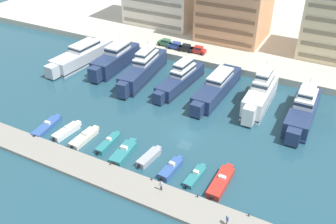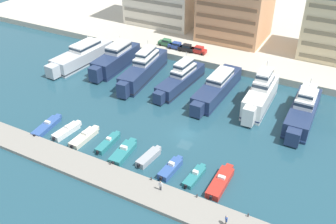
% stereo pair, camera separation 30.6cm
% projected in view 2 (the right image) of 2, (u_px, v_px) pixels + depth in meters
% --- Properties ---
extents(ground_plane, '(400.00, 400.00, 0.00)m').
position_uv_depth(ground_plane, '(185.00, 134.00, 68.42)').
color(ground_plane, '#234C5B').
extents(quay_promenade, '(180.00, 70.00, 1.64)m').
position_uv_depth(quay_promenade, '(274.00, 26.00, 114.04)').
color(quay_promenade, beige).
rests_on(quay_promenade, ground).
extents(pier_dock, '(120.00, 5.16, 0.60)m').
position_uv_depth(pier_dock, '(138.00, 189.00, 56.22)').
color(pier_dock, gray).
rests_on(pier_dock, ground).
extents(yacht_silver_far_left, '(6.35, 20.80, 6.65)m').
position_uv_depth(yacht_silver_far_left, '(82.00, 56.00, 92.68)').
color(yacht_silver_far_left, silver).
rests_on(yacht_silver_far_left, ground).
extents(yacht_navy_left, '(4.79, 18.25, 7.48)m').
position_uv_depth(yacht_navy_left, '(116.00, 59.00, 90.23)').
color(yacht_navy_left, navy).
rests_on(yacht_navy_left, ground).
extents(yacht_navy_mid_left, '(5.66, 21.09, 8.33)m').
position_uv_depth(yacht_navy_mid_left, '(144.00, 69.00, 85.62)').
color(yacht_navy_mid_left, navy).
rests_on(yacht_navy_mid_left, ground).
extents(yacht_navy_center_left, '(4.84, 18.65, 7.45)m').
position_uv_depth(yacht_navy_center_left, '(181.00, 78.00, 82.50)').
color(yacht_navy_center_left, navy).
rests_on(yacht_navy_center_left, ground).
extents(yacht_navy_center, '(4.72, 20.81, 6.32)m').
position_uv_depth(yacht_navy_center, '(217.00, 87.00, 79.41)').
color(yacht_navy_center, navy).
rests_on(yacht_navy_center, ground).
extents(yacht_white_center_right, '(4.23, 16.94, 9.35)m').
position_uv_depth(yacht_white_center_right, '(260.00, 94.00, 74.98)').
color(yacht_white_center_right, white).
rests_on(yacht_white_center_right, ground).
extents(yacht_navy_mid_right, '(4.68, 19.03, 7.96)m').
position_uv_depth(yacht_navy_mid_right, '(303.00, 110.00, 71.21)').
color(yacht_navy_mid_right, navy).
rests_on(yacht_navy_mid_right, ground).
extents(motorboat_blue_far_left, '(2.60, 7.68, 1.31)m').
position_uv_depth(motorboat_blue_far_left, '(47.00, 126.00, 69.85)').
color(motorboat_blue_far_left, '#33569E').
rests_on(motorboat_blue_far_left, ground).
extents(motorboat_white_left, '(2.18, 6.58, 1.45)m').
position_uv_depth(motorboat_white_left, '(67.00, 131.00, 68.35)').
color(motorboat_white_left, white).
rests_on(motorboat_white_left, ground).
extents(motorboat_cream_mid_left, '(2.08, 7.10, 1.43)m').
position_uv_depth(motorboat_cream_mid_left, '(84.00, 137.00, 66.84)').
color(motorboat_cream_mid_left, beige).
rests_on(motorboat_cream_mid_left, ground).
extents(motorboat_teal_center_left, '(1.64, 6.66, 1.36)m').
position_uv_depth(motorboat_teal_center_left, '(108.00, 143.00, 65.47)').
color(motorboat_teal_center_left, teal).
rests_on(motorboat_teal_center_left, ground).
extents(motorboat_teal_center, '(2.62, 7.28, 1.55)m').
position_uv_depth(motorboat_teal_center, '(123.00, 152.00, 63.29)').
color(motorboat_teal_center, teal).
rests_on(motorboat_teal_center, ground).
extents(motorboat_grey_center_right, '(2.13, 5.99, 1.09)m').
position_uv_depth(motorboat_grey_center_right, '(149.00, 157.00, 62.06)').
color(motorboat_grey_center_right, '#9EA3A8').
rests_on(motorboat_grey_center_right, ground).
extents(motorboat_blue_mid_right, '(2.00, 6.22, 1.61)m').
position_uv_depth(motorboat_blue_mid_right, '(171.00, 168.00, 59.71)').
color(motorboat_blue_mid_right, '#33569E').
rests_on(motorboat_blue_mid_right, ground).
extents(motorboat_teal_right, '(1.95, 6.13, 1.23)m').
position_uv_depth(motorboat_teal_right, '(195.00, 176.00, 58.47)').
color(motorboat_teal_right, teal).
rests_on(motorboat_teal_right, ground).
extents(motorboat_red_far_right, '(2.11, 8.14, 1.49)m').
position_uv_depth(motorboat_red_far_right, '(221.00, 182.00, 57.09)').
color(motorboat_red_far_right, red).
rests_on(motorboat_red_far_right, ground).
extents(car_green_far_left, '(4.12, 1.96, 1.80)m').
position_uv_depth(car_green_far_left, '(166.00, 42.00, 98.36)').
color(car_green_far_left, '#2D6642').
rests_on(car_green_far_left, quay_promenade).
extents(car_blue_left, '(4.18, 2.08, 1.80)m').
position_uv_depth(car_blue_left, '(176.00, 45.00, 96.60)').
color(car_blue_left, '#28428E').
rests_on(car_blue_left, quay_promenade).
extents(car_black_mid_left, '(4.20, 2.12, 1.80)m').
position_uv_depth(car_black_mid_left, '(186.00, 48.00, 95.37)').
color(car_black_mid_left, black).
rests_on(car_black_mid_left, quay_promenade).
extents(car_red_center_left, '(4.14, 1.99, 1.80)m').
position_uv_depth(car_red_center_left, '(199.00, 50.00, 94.27)').
color(car_red_center_left, red).
rests_on(car_red_center_left, quay_promenade).
extents(pedestrian_near_edge, '(0.43, 0.56, 1.67)m').
position_uv_depth(pedestrian_near_edge, '(226.00, 219.00, 49.64)').
color(pedestrian_near_edge, '#7A6B56').
rests_on(pedestrian_near_edge, pier_dock).
extents(pedestrian_mid_deck, '(0.67, 0.25, 1.74)m').
position_uv_depth(pedestrian_mid_deck, '(160.00, 185.00, 55.05)').
color(pedestrian_mid_deck, '#282D3D').
rests_on(pedestrian_mid_deck, pier_dock).
extents(bollard_west, '(0.20, 0.20, 0.61)m').
position_uv_depth(bollard_west, '(110.00, 163.00, 60.27)').
color(bollard_west, '#2D2D33').
rests_on(bollard_west, pier_dock).
extents(bollard_west_mid, '(0.20, 0.20, 0.61)m').
position_uv_depth(bollard_west_mid, '(151.00, 178.00, 57.23)').
color(bollard_west_mid, '#2D2D33').
rests_on(bollard_west_mid, pier_dock).
extents(bollard_east_mid, '(0.20, 0.20, 0.61)m').
position_uv_depth(bollard_east_mid, '(197.00, 196.00, 54.19)').
color(bollard_east_mid, '#2D2D33').
rests_on(bollard_east_mid, pier_dock).
extents(bollard_east, '(0.20, 0.20, 0.61)m').
position_uv_depth(bollard_east, '(248.00, 215.00, 51.15)').
color(bollard_east, '#2D2D33').
rests_on(bollard_east, pier_dock).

